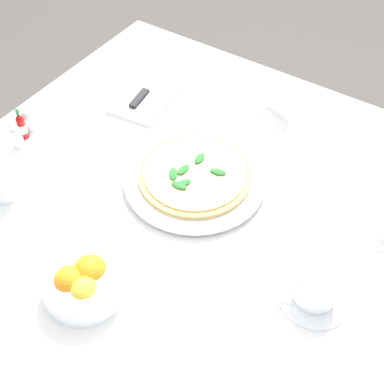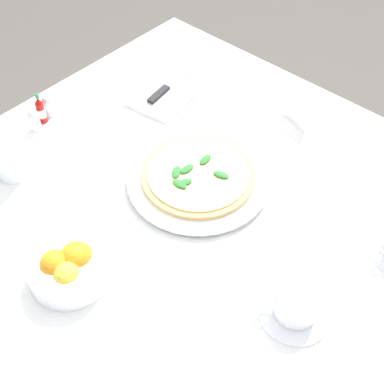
{
  "view_description": "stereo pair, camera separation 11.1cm",
  "coord_description": "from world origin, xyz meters",
  "px_view_note": "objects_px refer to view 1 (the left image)",
  "views": [
    {
      "loc": [
        -0.58,
        -0.39,
        1.57
      ],
      "look_at": [
        0.04,
        0.02,
        0.74
      ],
      "focal_mm": 49.12,
      "sensor_mm": 36.0,
      "label": 1
    },
    {
      "loc": [
        -0.51,
        -0.48,
        1.57
      ],
      "look_at": [
        0.04,
        0.02,
        0.74
      ],
      "focal_mm": 49.12,
      "sensor_mm": 36.0,
      "label": 2
    }
  ],
  "objects_px": {
    "pizza_plate": "(195,178)",
    "dinner_knife": "(148,87)",
    "citrus_bowl": "(83,283)",
    "pepper_shaker": "(17,137)",
    "coffee_cup_far_left": "(315,291)",
    "menu_card": "(277,104)",
    "hot_sauce_bottle": "(22,126)",
    "salt_shaker": "(28,121)",
    "napkin_folded": "(148,92)",
    "pizza": "(195,174)"
  },
  "relations": [
    {
      "from": "pizza_plate",
      "to": "menu_card",
      "type": "distance_m",
      "value": 0.31
    },
    {
      "from": "coffee_cup_far_left",
      "to": "pepper_shaker",
      "type": "distance_m",
      "value": 0.75
    },
    {
      "from": "dinner_knife",
      "to": "hot_sauce_bottle",
      "type": "height_order",
      "value": "hot_sauce_bottle"
    },
    {
      "from": "coffee_cup_far_left",
      "to": "menu_card",
      "type": "bearing_deg",
      "value": 34.71
    },
    {
      "from": "coffee_cup_far_left",
      "to": "hot_sauce_bottle",
      "type": "xyz_separation_m",
      "value": [
        0.03,
        0.76,
        0.01
      ]
    },
    {
      "from": "citrus_bowl",
      "to": "pepper_shaker",
      "type": "height_order",
      "value": "citrus_bowl"
    },
    {
      "from": "pizza_plate",
      "to": "hot_sauce_bottle",
      "type": "height_order",
      "value": "hot_sauce_bottle"
    },
    {
      "from": "menu_card",
      "to": "hot_sauce_bottle",
      "type": "bearing_deg",
      "value": -118.38
    },
    {
      "from": "napkin_folded",
      "to": "pepper_shaker",
      "type": "bearing_deg",
      "value": 148.22
    },
    {
      "from": "pizza_plate",
      "to": "salt_shaker",
      "type": "xyz_separation_m",
      "value": [
        -0.07,
        0.43,
        0.01
      ]
    },
    {
      "from": "dinner_knife",
      "to": "pepper_shaker",
      "type": "xyz_separation_m",
      "value": [
        -0.32,
        0.14,
        0.0
      ]
    },
    {
      "from": "coffee_cup_far_left",
      "to": "citrus_bowl",
      "type": "xyz_separation_m",
      "value": [
        -0.22,
        0.36,
        0.0
      ]
    },
    {
      "from": "pizza",
      "to": "citrus_bowl",
      "type": "relative_size",
      "value": 1.66
    },
    {
      "from": "pepper_shaker",
      "to": "menu_card",
      "type": "relative_size",
      "value": 0.66
    },
    {
      "from": "salt_shaker",
      "to": "hot_sauce_bottle",
      "type": "bearing_deg",
      "value": -160.35
    },
    {
      "from": "pizza",
      "to": "salt_shaker",
      "type": "relative_size",
      "value": 4.43
    },
    {
      "from": "salt_shaker",
      "to": "citrus_bowl",
      "type": "bearing_deg",
      "value": -123.3
    },
    {
      "from": "napkin_folded",
      "to": "hot_sauce_bottle",
      "type": "height_order",
      "value": "hot_sauce_bottle"
    },
    {
      "from": "pepper_shaker",
      "to": "dinner_knife",
      "type": "bearing_deg",
      "value": -23.76
    },
    {
      "from": "pizza",
      "to": "hot_sauce_bottle",
      "type": "relative_size",
      "value": 3.0
    },
    {
      "from": "napkin_folded",
      "to": "salt_shaker",
      "type": "distance_m",
      "value": 0.31
    },
    {
      "from": "napkin_folded",
      "to": "dinner_knife",
      "type": "distance_m",
      "value": 0.01
    },
    {
      "from": "pizza_plate",
      "to": "napkin_folded",
      "type": "height_order",
      "value": "napkin_folded"
    },
    {
      "from": "pizza_plate",
      "to": "dinner_knife",
      "type": "relative_size",
      "value": 1.61
    },
    {
      "from": "citrus_bowl",
      "to": "salt_shaker",
      "type": "relative_size",
      "value": 2.67
    },
    {
      "from": "pizza",
      "to": "coffee_cup_far_left",
      "type": "relative_size",
      "value": 1.92
    },
    {
      "from": "pizza",
      "to": "menu_card",
      "type": "xyz_separation_m",
      "value": [
        0.31,
        -0.04,
        0.01
      ]
    },
    {
      "from": "coffee_cup_far_left",
      "to": "dinner_knife",
      "type": "height_order",
      "value": "coffee_cup_far_left"
    },
    {
      "from": "hot_sauce_bottle",
      "to": "salt_shaker",
      "type": "relative_size",
      "value": 1.48
    },
    {
      "from": "menu_card",
      "to": "pizza",
      "type": "bearing_deg",
      "value": -77.43
    },
    {
      "from": "salt_shaker",
      "to": "napkin_folded",
      "type": "bearing_deg",
      "value": -31.63
    },
    {
      "from": "napkin_folded",
      "to": "menu_card",
      "type": "xyz_separation_m",
      "value": [
        0.12,
        -0.31,
        0.02
      ]
    },
    {
      "from": "coffee_cup_far_left",
      "to": "pepper_shaker",
      "type": "bearing_deg",
      "value": 90.09
    },
    {
      "from": "hot_sauce_bottle",
      "to": "pizza",
      "type": "bearing_deg",
      "value": -76.53
    },
    {
      "from": "pizza",
      "to": "menu_card",
      "type": "relative_size",
      "value": 2.9
    },
    {
      "from": "pizza_plate",
      "to": "salt_shaker",
      "type": "bearing_deg",
      "value": 99.64
    },
    {
      "from": "citrus_bowl",
      "to": "pepper_shaker",
      "type": "relative_size",
      "value": 2.67
    },
    {
      "from": "napkin_folded",
      "to": "hot_sauce_bottle",
      "type": "relative_size",
      "value": 2.84
    },
    {
      "from": "pepper_shaker",
      "to": "menu_card",
      "type": "distance_m",
      "value": 0.63
    },
    {
      "from": "pizza_plate",
      "to": "dinner_knife",
      "type": "distance_m",
      "value": 0.33
    },
    {
      "from": "menu_card",
      "to": "pizza_plate",
      "type": "bearing_deg",
      "value": -77.42
    },
    {
      "from": "coffee_cup_far_left",
      "to": "menu_card",
      "type": "relative_size",
      "value": 1.51
    },
    {
      "from": "citrus_bowl",
      "to": "pepper_shaker",
      "type": "bearing_deg",
      "value": 61.27
    },
    {
      "from": "dinner_knife",
      "to": "hot_sauce_bottle",
      "type": "xyz_separation_m",
      "value": [
        -0.29,
        0.15,
        0.01
      ]
    },
    {
      "from": "pizza_plate",
      "to": "hot_sauce_bottle",
      "type": "distance_m",
      "value": 0.43
    },
    {
      "from": "pizza_plate",
      "to": "dinner_knife",
      "type": "xyz_separation_m",
      "value": [
        0.19,
        0.27,
        0.01
      ]
    },
    {
      "from": "napkin_folded",
      "to": "dinner_knife",
      "type": "xyz_separation_m",
      "value": [
        0.0,
        0.0,
        0.01
      ]
    },
    {
      "from": "napkin_folded",
      "to": "pizza",
      "type": "bearing_deg",
      "value": -133.15
    },
    {
      "from": "pizza_plate",
      "to": "citrus_bowl",
      "type": "bearing_deg",
      "value": 177.08
    },
    {
      "from": "napkin_folded",
      "to": "citrus_bowl",
      "type": "bearing_deg",
      "value": -162.63
    }
  ]
}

